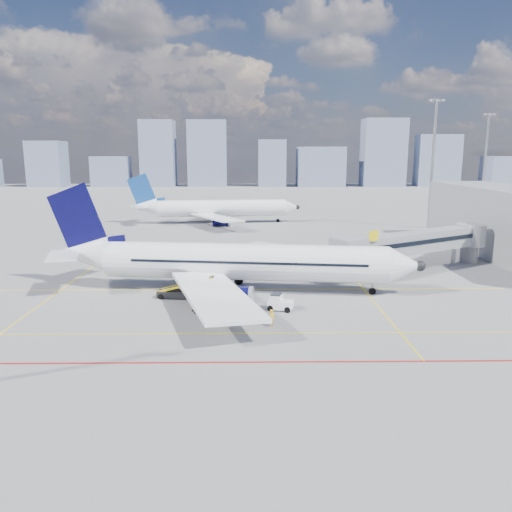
{
  "coord_description": "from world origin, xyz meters",
  "views": [
    {
      "loc": [
        1.14,
        -46.15,
        14.96
      ],
      "look_at": [
        1.89,
        7.23,
        4.0
      ],
      "focal_mm": 35.0,
      "sensor_mm": 36.0,
      "label": 1
    }
  ],
  "objects": [
    {
      "name": "ramp_worker",
      "position": [
        3.14,
        -4.31,
        0.78
      ],
      "size": [
        0.65,
        0.68,
        1.56
      ],
      "primitive_type": "imported",
      "rotation": [
        0.0,
        0.0,
        0.9
      ],
      "color": "yellow",
      "rests_on": "ground"
    },
    {
      "name": "baggage_tug",
      "position": [
        4.05,
        0.4,
        0.78
      ],
      "size": [
        2.63,
        2.07,
        1.63
      ],
      "rotation": [
        0.0,
        0.0,
        -0.32
      ],
      "color": "white",
      "rests_on": "ground"
    },
    {
      "name": "belt_loader",
      "position": [
        -6.25,
        4.71,
        0.64
      ],
      "size": [
        6.17,
        2.17,
        2.48
      ],
      "rotation": [
        0.0,
        0.0,
        -0.13
      ],
      "color": "black",
      "rests_on": "ground"
    },
    {
      "name": "jet_bridge",
      "position": [
        23.51,
        16.91,
        3.74
      ],
      "size": [
        23.55,
        15.78,
        6.3
      ],
      "color": "gray",
      "rests_on": "ground"
    },
    {
      "name": "second_aircraft",
      "position": [
        -6.49,
        62.95,
        3.22
      ],
      "size": [
        37.4,
        32.55,
        10.98
      ],
      "rotation": [
        0.0,
        0.0,
        0.1
      ],
      "color": "white",
      "rests_on": "ground"
    },
    {
      "name": "cargo_dolly",
      "position": [
        -2.34,
        -0.59,
        1.1
      ],
      "size": [
        4.02,
        2.86,
        2.02
      ],
      "rotation": [
        0.0,
        0.0,
        -0.37
      ],
      "color": "black",
      "rests_on": "ground"
    },
    {
      "name": "main_aircraft",
      "position": [
        -1.16,
        7.74,
        3.22
      ],
      "size": [
        41.54,
        36.1,
        12.17
      ],
      "rotation": [
        0.0,
        0.0,
        -0.13
      ],
      "color": "white",
      "rests_on": "ground"
    },
    {
      "name": "floodlight_mast_ne",
      "position": [
        38.0,
        55.0,
        13.59
      ],
      "size": [
        3.2,
        0.61,
        25.45
      ],
      "color": "gray",
      "rests_on": "ground"
    },
    {
      "name": "distant_skyline",
      "position": [
        4.96,
        190.0,
        11.79
      ],
      "size": [
        257.7,
        15.71,
        30.87
      ],
      "color": "slate",
      "rests_on": "ground"
    },
    {
      "name": "ground",
      "position": [
        0.0,
        0.0,
        0.0
      ],
      "size": [
        420.0,
        420.0,
        0.0
      ],
      "primitive_type": "plane",
      "color": "gray",
      "rests_on": "ground"
    },
    {
      "name": "apron_markings",
      "position": [
        -0.58,
        -3.91,
        0.01
      ],
      "size": [
        90.0,
        35.12,
        0.01
      ],
      "color": "yellow",
      "rests_on": "ground"
    },
    {
      "name": "floodlight_mast_far",
      "position": [
        65.0,
        90.0,
        13.59
      ],
      "size": [
        3.2,
        0.61,
        25.45
      ],
      "color": "gray",
      "rests_on": "ground"
    }
  ]
}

